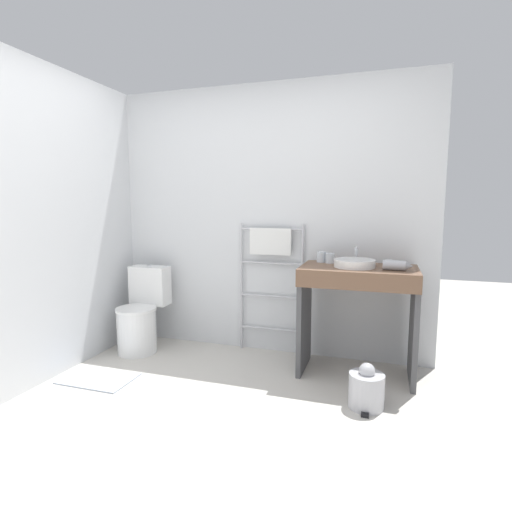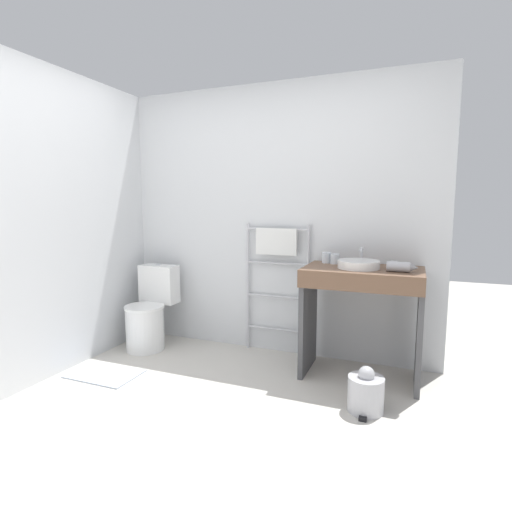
{
  "view_description": "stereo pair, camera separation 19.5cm",
  "coord_description": "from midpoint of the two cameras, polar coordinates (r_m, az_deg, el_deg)",
  "views": [
    {
      "loc": [
        1.07,
        -1.94,
        1.38
      ],
      "look_at": [
        0.21,
        0.75,
        1.01
      ],
      "focal_mm": 28.0,
      "sensor_mm": 36.0,
      "label": 1
    },
    {
      "loc": [
        1.25,
        -1.87,
        1.38
      ],
      "look_at": [
        0.21,
        0.75,
        1.01
      ],
      "focal_mm": 28.0,
      "sensor_mm": 36.0,
      "label": 2
    }
  ],
  "objects": [
    {
      "name": "cup_near_edge",
      "position": [
        3.39,
        8.9,
        -0.32
      ],
      "size": [
        0.07,
        0.07,
        0.08
      ],
      "color": "silver",
      "rests_on": "vanity_counter"
    },
    {
      "name": "sink_basin",
      "position": [
        3.2,
        12.22,
        -1.0
      ],
      "size": [
        0.32,
        0.32,
        0.06
      ],
      "color": "white",
      "rests_on": "vanity_counter"
    },
    {
      "name": "wall_back",
      "position": [
        3.74,
        -0.33,
        5.06
      ],
      "size": [
        3.06,
        0.12,
        2.45
      ],
      "primitive_type": "cube",
      "color": "silver",
      "rests_on": "ground_plane"
    },
    {
      "name": "trash_bin",
      "position": [
        2.94,
        13.59,
        -18.0
      ],
      "size": [
        0.24,
        0.27,
        0.31
      ],
      "color": "#B7B7BC",
      "rests_on": "ground_plane"
    },
    {
      "name": "bath_mat",
      "position": [
        3.58,
        -23.12,
        -15.8
      ],
      "size": [
        0.56,
        0.36,
        0.01
      ],
      "primitive_type": "cube",
      "color": "#B2BCCC",
      "rests_on": "ground_plane"
    },
    {
      "name": "hair_dryer",
      "position": [
        3.14,
        17.67,
        -1.27
      ],
      "size": [
        0.22,
        0.17,
        0.08
      ],
      "color": "#B7B7BC",
      "rests_on": "vanity_counter"
    },
    {
      "name": "wall_side",
      "position": [
        3.77,
        -26.55,
        4.3
      ],
      "size": [
        0.12,
        2.34,
        2.45
      ],
      "primitive_type": "cube",
      "color": "silver",
      "rests_on": "ground_plane"
    },
    {
      "name": "faucet",
      "position": [
        3.37,
        12.54,
        0.4
      ],
      "size": [
        0.02,
        0.1,
        0.14
      ],
      "color": "silver",
      "rests_on": "vanity_counter"
    },
    {
      "name": "towel_radiator",
      "position": [
        3.64,
        0.57,
        -0.53
      ],
      "size": [
        0.61,
        0.06,
        1.2
      ],
      "color": "silver",
      "rests_on": "ground_plane"
    },
    {
      "name": "toilet",
      "position": [
        4.0,
        -17.47,
        -8.14
      ],
      "size": [
        0.37,
        0.52,
        0.79
      ],
      "color": "white",
      "rests_on": "ground_plane"
    },
    {
      "name": "vanity_counter",
      "position": [
        3.28,
        12.64,
        -6.68
      ],
      "size": [
        0.9,
        0.55,
        0.89
      ],
      "color": "brown",
      "rests_on": "ground_plane"
    },
    {
      "name": "cup_near_wall",
      "position": [
        3.43,
        7.72,
        -0.14
      ],
      "size": [
        0.08,
        0.08,
        0.09
      ],
      "color": "silver",
      "rests_on": "vanity_counter"
    },
    {
      "name": "ground_plane",
      "position": [
        2.62,
        -12.66,
        -24.54
      ],
      "size": [
        12.0,
        12.0,
        0.0
      ],
      "primitive_type": "plane",
      "color": "beige"
    }
  ]
}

